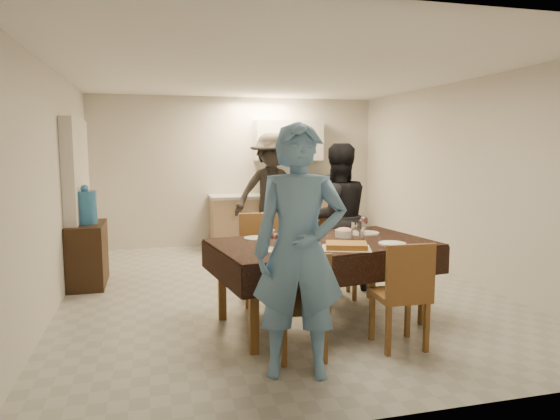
% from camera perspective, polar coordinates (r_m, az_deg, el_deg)
% --- Properties ---
extents(floor, '(5.00, 6.00, 0.02)m').
position_cam_1_polar(floor, '(6.20, -0.16, -9.07)').
color(floor, '#A7A7A3').
rests_on(floor, ground).
extents(ceiling, '(5.00, 6.00, 0.02)m').
position_cam_1_polar(ceiling, '(6.01, -0.17, 15.46)').
color(ceiling, white).
rests_on(ceiling, wall_back).
extents(wall_back, '(5.00, 0.02, 2.60)m').
position_cam_1_polar(wall_back, '(8.90, -4.95, 4.39)').
color(wall_back, beige).
rests_on(wall_back, floor).
extents(wall_front, '(5.00, 0.02, 2.60)m').
position_cam_1_polar(wall_front, '(3.16, 13.37, -1.05)').
color(wall_front, beige).
rests_on(wall_front, floor).
extents(wall_left, '(0.02, 6.00, 2.60)m').
position_cam_1_polar(wall_left, '(5.87, -24.55, 2.27)').
color(wall_left, beige).
rests_on(wall_left, floor).
extents(wall_right, '(0.02, 6.00, 2.60)m').
position_cam_1_polar(wall_right, '(7.01, 20.08, 3.20)').
color(wall_right, beige).
rests_on(wall_right, floor).
extents(stub_partition, '(0.15, 1.40, 2.10)m').
position_cam_1_polar(stub_partition, '(7.06, -22.13, 1.09)').
color(stub_partition, beige).
rests_on(stub_partition, floor).
extents(kitchen_base_cabinet, '(2.20, 0.60, 0.86)m').
position_cam_1_polar(kitchen_base_cabinet, '(8.79, -0.68, -1.32)').
color(kitchen_base_cabinet, tan).
rests_on(kitchen_base_cabinet, floor).
extents(kitchen_worktop, '(2.24, 0.64, 0.05)m').
position_cam_1_polar(kitchen_worktop, '(8.74, -0.68, 1.64)').
color(kitchen_worktop, '#B3B4AF').
rests_on(kitchen_worktop, kitchen_base_cabinet).
extents(upper_cabinet, '(1.20, 0.34, 0.70)m').
position_cam_1_polar(upper_cabinet, '(8.90, 0.98, 7.96)').
color(upper_cabinet, silver).
rests_on(upper_cabinet, wall_back).
extents(dining_table, '(2.26, 1.53, 0.82)m').
position_cam_1_polar(dining_table, '(4.94, 4.85, -4.04)').
color(dining_table, black).
rests_on(dining_table, floor).
extents(chair_near_left, '(0.44, 0.44, 0.49)m').
position_cam_1_polar(chair_near_left, '(4.08, 2.69, -9.66)').
color(chair_near_left, brown).
rests_on(chair_near_left, floor).
extents(chair_near_right, '(0.45, 0.45, 0.51)m').
position_cam_1_polar(chair_near_right, '(4.41, 14.06, -8.27)').
color(chair_near_right, brown).
rests_on(chair_near_right, floor).
extents(chair_far_left, '(0.48, 0.48, 0.54)m').
position_cam_1_polar(chair_far_left, '(5.47, -1.92, -4.75)').
color(chair_far_left, brown).
rests_on(chair_far_left, floor).
extents(chair_far_right, '(0.49, 0.49, 0.50)m').
position_cam_1_polar(chair_far_right, '(5.74, 6.90, -4.61)').
color(chair_far_right, brown).
rests_on(chair_far_right, floor).
extents(console, '(0.43, 0.85, 0.79)m').
position_cam_1_polar(console, '(6.76, -21.11, -4.75)').
color(console, black).
rests_on(console, floor).
extents(water_jug, '(0.27, 0.27, 0.41)m').
position_cam_1_polar(water_jug, '(6.67, -21.35, 0.30)').
color(water_jug, '#3278B9').
rests_on(water_jug, console).
extents(wine_bottle, '(0.07, 0.07, 0.29)m').
position_cam_1_polar(wine_bottle, '(4.94, 4.13, -1.89)').
color(wine_bottle, black).
rests_on(wine_bottle, dining_table).
extents(water_pitcher, '(0.12, 0.12, 0.19)m').
position_cam_1_polar(water_pitcher, '(4.99, 8.85, -2.42)').
color(water_pitcher, white).
rests_on(water_pitcher, dining_table).
extents(savoury_tart, '(0.52, 0.45, 0.05)m').
position_cam_1_polar(savoury_tart, '(4.61, 7.59, -4.07)').
color(savoury_tart, '#AA7D31').
rests_on(savoury_tart, dining_table).
extents(salad_bowl, '(0.19, 0.19, 0.07)m').
position_cam_1_polar(salad_bowl, '(5.19, 7.33, -2.67)').
color(salad_bowl, white).
rests_on(salad_bowl, dining_table).
extents(mushroom_dish, '(0.22, 0.22, 0.04)m').
position_cam_1_polar(mushroom_dish, '(5.17, 3.31, -2.86)').
color(mushroom_dish, white).
rests_on(mushroom_dish, dining_table).
extents(wine_glass_a, '(0.08, 0.08, 0.18)m').
position_cam_1_polar(wine_glass_a, '(4.52, -0.69, -3.40)').
color(wine_glass_a, white).
rests_on(wine_glass_a, dining_table).
extents(wine_glass_b, '(0.09, 0.09, 0.20)m').
position_cam_1_polar(wine_glass_b, '(5.34, 9.56, -1.73)').
color(wine_glass_b, white).
rests_on(wine_glass_b, dining_table).
extents(wine_glass_c, '(0.09, 0.09, 0.21)m').
position_cam_1_polar(wine_glass_c, '(5.13, 1.65, -1.97)').
color(wine_glass_c, white).
rests_on(wine_glass_c, dining_table).
extents(plate_near_left, '(0.24, 0.24, 0.01)m').
position_cam_1_polar(plate_near_left, '(4.48, -1.15, -4.61)').
color(plate_near_left, white).
rests_on(plate_near_left, dining_table).
extents(plate_near_right, '(0.26, 0.26, 0.01)m').
position_cam_1_polar(plate_near_right, '(4.89, 12.69, -3.76)').
color(plate_near_right, white).
rests_on(plate_near_right, dining_table).
extents(plate_far_left, '(0.25, 0.25, 0.01)m').
position_cam_1_polar(plate_far_left, '(5.06, -2.72, -3.24)').
color(plate_far_left, white).
rests_on(plate_far_left, dining_table).
extents(plate_far_right, '(0.28, 0.28, 0.02)m').
position_cam_1_polar(plate_far_right, '(5.42, 9.80, -2.61)').
color(plate_far_right, white).
rests_on(plate_far_right, dining_table).
extents(microwave, '(0.57, 0.39, 0.32)m').
position_cam_1_polar(microwave, '(8.95, 4.43, 2.93)').
color(microwave, silver).
rests_on(microwave, kitchen_worktop).
extents(person_near, '(0.80, 0.62, 1.93)m').
position_cam_1_polar(person_near, '(3.76, 2.23, -4.77)').
color(person_near, '#5985B4').
rests_on(person_near, floor).
extents(person_far, '(0.88, 0.70, 1.78)m').
position_cam_1_polar(person_far, '(6.08, 6.49, -0.85)').
color(person_far, black).
rests_on(person_far, floor).
extents(person_kitchen, '(1.27, 0.73, 1.96)m').
position_cam_1_polar(person_kitchen, '(8.26, -0.89, 1.98)').
color(person_kitchen, black).
rests_on(person_kitchen, floor).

